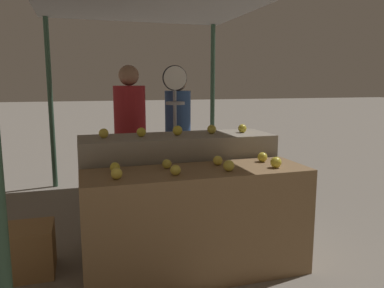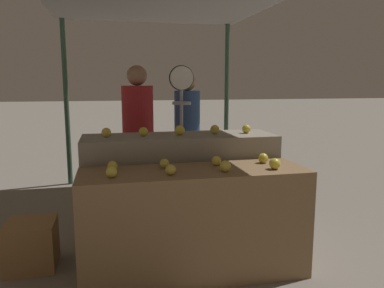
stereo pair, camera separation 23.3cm
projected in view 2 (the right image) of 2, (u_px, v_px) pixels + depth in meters
name	position (u px, v px, depth m)	size (l,w,h in m)	color
ground_plane	(194.00, 273.00, 2.98)	(60.00, 60.00, 0.00)	gray
market_canopy	(170.00, 0.00, 3.62)	(2.64, 4.05, 2.44)	#33513D
display_counter_front	(194.00, 223.00, 2.91)	(1.74, 0.55, 0.85)	olive
display_counter_back	(180.00, 190.00, 3.48)	(1.74, 0.55, 1.03)	gray
apple_front_0	(112.00, 172.00, 2.60)	(0.08, 0.08, 0.08)	yellow
apple_front_1	(171.00, 170.00, 2.68)	(0.08, 0.08, 0.08)	gold
apple_front_2	(225.00, 166.00, 2.77)	(0.08, 0.08, 0.08)	gold
apple_front_3	(275.00, 164.00, 2.86)	(0.09, 0.09, 0.09)	gold
apple_front_4	(113.00, 166.00, 2.80)	(0.07, 0.07, 0.07)	gold
apple_front_5	(164.00, 164.00, 2.90)	(0.07, 0.07, 0.07)	gold
apple_front_6	(217.00, 161.00, 2.98)	(0.08, 0.08, 0.08)	yellow
apple_front_7	(263.00, 158.00, 3.08)	(0.08, 0.08, 0.08)	gold
apple_back_0	(106.00, 132.00, 3.26)	(0.08, 0.08, 0.08)	yellow
apple_back_1	(143.00, 132.00, 3.31)	(0.08, 0.08, 0.08)	gold
apple_back_2	(180.00, 130.00, 3.38)	(0.09, 0.09, 0.09)	gold
apple_back_3	(215.00, 129.00, 3.46)	(0.08, 0.08, 0.08)	gold
apple_back_4	(246.00, 129.00, 3.52)	(0.08, 0.08, 0.08)	gold
produce_scale	(182.00, 110.00, 3.99)	(0.26, 0.20, 1.68)	#99999E
person_vendor_at_scale	(138.00, 130.00, 4.20)	(0.45, 0.45, 1.69)	#2D2D38
person_customer_left	(187.00, 129.00, 4.61)	(0.36, 0.36, 1.62)	#2D2D38
wooden_crate_side	(32.00, 245.00, 3.06)	(0.39, 0.39, 0.39)	#9E7547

